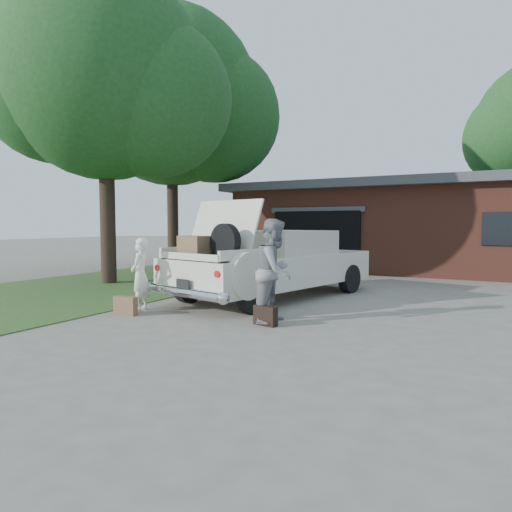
% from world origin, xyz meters
% --- Properties ---
extents(ground, '(90.00, 90.00, 0.00)m').
position_xyz_m(ground, '(0.00, 0.00, 0.00)').
color(ground, gray).
rests_on(ground, ground).
extents(grass_strip, '(6.00, 16.00, 0.02)m').
position_xyz_m(grass_strip, '(-5.50, 3.00, 0.01)').
color(grass_strip, '#2D4C1E').
rests_on(grass_strip, ground).
extents(house, '(12.80, 7.80, 3.30)m').
position_xyz_m(house, '(0.98, 11.47, 1.67)').
color(house, brown).
rests_on(house, ground).
extents(tree_left, '(6.76, 5.88, 8.89)m').
position_xyz_m(tree_left, '(-5.73, 2.30, 5.70)').
color(tree_left, '#38281E').
rests_on(tree_left, ground).
extents(tree_back, '(7.92, 6.88, 10.15)m').
position_xyz_m(tree_back, '(-7.18, 7.15, 6.43)').
color(tree_back, '#38281E').
rests_on(tree_back, ground).
extents(sedan, '(3.36, 5.90, 2.24)m').
position_xyz_m(sedan, '(-0.40, 2.22, 0.82)').
color(sedan, silver).
rests_on(sedan, ground).
extents(woman_left, '(0.53, 0.63, 1.46)m').
position_xyz_m(woman_left, '(-2.01, -0.53, 0.73)').
color(woman_left, white).
rests_on(woman_left, ground).
extents(woman_right, '(0.72, 0.91, 1.83)m').
position_xyz_m(woman_right, '(0.82, -0.23, 0.91)').
color(woman_right, gray).
rests_on(woman_right, ground).
extents(suitcase_left, '(0.48, 0.19, 0.36)m').
position_xyz_m(suitcase_left, '(-1.98, -0.99, 0.18)').
color(suitcase_left, '#865F44').
rests_on(suitcase_left, ground).
extents(suitcase_right, '(0.46, 0.23, 0.34)m').
position_xyz_m(suitcase_right, '(0.78, -0.53, 0.17)').
color(suitcase_right, black).
rests_on(suitcase_right, ground).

